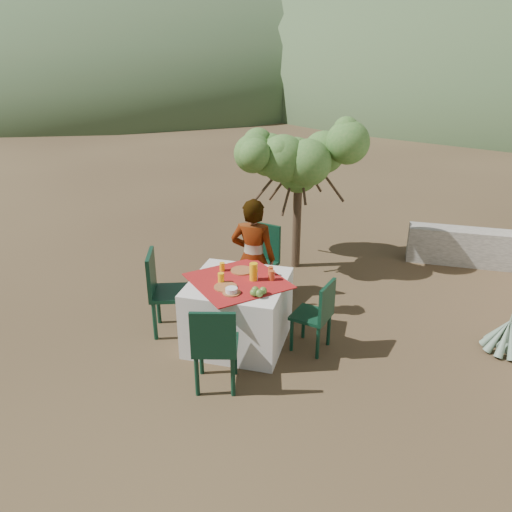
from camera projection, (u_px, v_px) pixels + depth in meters
The scene contains 23 objects.
ground at pixel (188, 355), 5.40m from camera, with size 160.00×160.00×0.00m, color #352418.
table at pixel (238, 311), 5.52m from camera, with size 1.30×1.30×0.76m.
chair_far at pixel (260, 258), 6.46m from camera, with size 0.56×0.56×0.99m.
chair_near at pixel (215, 345), 4.68m from camera, with size 0.51×0.51×0.91m.
chair_left at pixel (163, 289), 5.66m from camera, with size 0.58×0.58×0.99m.
chair_right at pixel (317, 313), 5.33m from camera, with size 0.46×0.46×0.82m.
person at pixel (253, 258), 5.97m from camera, with size 0.54×0.36×1.49m, color #8C6651.
shrub_tree at pixel (304, 166), 7.03m from camera, with size 1.64×1.61×1.93m.
agave at pixel (507, 336), 5.42m from camera, with size 0.53×0.52×0.56m.
stone_wall at pixel (498, 250), 7.46m from camera, with size 2.60×0.35×0.55m, color gray.
hill_near_left at pixel (114, 91), 36.37m from camera, with size 40.00×40.00×16.00m, color #384F2C.
hill_far_center at pixel (340, 77), 52.60m from camera, with size 60.00×60.00×24.00m, color gray.
plate_far at pixel (242, 270), 5.59m from camera, with size 0.25×0.25×0.01m, color brown.
plate_near at pixel (226, 287), 5.21m from camera, with size 0.24×0.24×0.01m, color brown.
glass_far at pixel (222, 267), 5.58m from camera, with size 0.06×0.06×0.09m, color #FCB40F.
glass_near at pixel (221, 278), 5.30m from camera, with size 0.07×0.07×0.11m, color #FCB40F.
juice_pitcher at pixel (254, 272), 5.34m from camera, with size 0.09×0.09×0.19m, color #FCB40F.
bowl_plate at pixel (232, 293), 5.09m from camera, with size 0.19×0.19×0.01m, color brown.
white_bowl at pixel (232, 290), 5.08m from camera, with size 0.13×0.13×0.05m, color silver.
jar_left at pixel (272, 275), 5.36m from camera, with size 0.07×0.07×0.11m, color #BC4C21.
jar_right at pixel (271, 271), 5.48m from camera, with size 0.06×0.06×0.09m, color #BC4C21.
napkin_holder at pixel (254, 276), 5.36m from camera, with size 0.07×0.04×0.09m, color silver.
fruit_cluster at pixel (258, 292), 5.03m from camera, with size 0.16×0.15×0.08m.
Camera 1 is at (1.89, -4.21, 3.10)m, focal length 35.00 mm.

